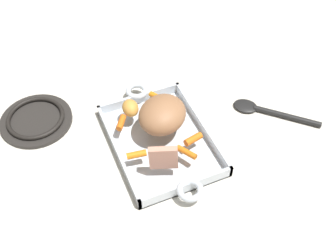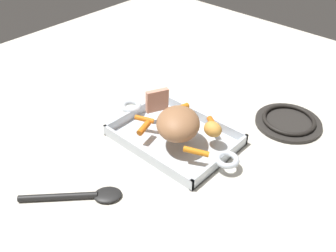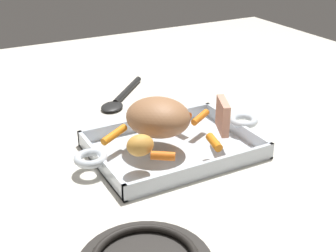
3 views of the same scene
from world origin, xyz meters
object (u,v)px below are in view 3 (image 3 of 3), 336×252
at_px(roasting_dish, 173,147).
at_px(baby_carrot_center_left, 214,142).
at_px(baby_carrot_northeast, 114,135).
at_px(baby_carrot_short, 181,114).
at_px(baby_carrot_northwest, 163,156).
at_px(roast_slice_thin, 223,116).
at_px(serving_spoon, 120,98).
at_px(baby_carrot_long, 200,117).
at_px(pork_roast, 158,117).
at_px(potato_corner, 140,145).

distance_m(roasting_dish, baby_carrot_center_left, 0.10).
bearing_deg(baby_carrot_northeast, roasting_dish, -21.12).
bearing_deg(baby_carrot_short, roasting_dish, -130.65).
xyz_separation_m(baby_carrot_center_left, baby_carrot_northwest, (-0.11, -0.00, 0.00)).
relative_size(baby_carrot_northeast, baby_carrot_northwest, 1.49).
height_order(roast_slice_thin, baby_carrot_short, roast_slice_thin).
distance_m(baby_carrot_northeast, baby_carrot_northwest, 0.13).
height_order(baby_carrot_northeast, serving_spoon, baby_carrot_northeast).
relative_size(roasting_dish, baby_carrot_long, 7.62).
height_order(roasting_dish, baby_carrot_northwest, baby_carrot_northwest).
bearing_deg(baby_carrot_long, roasting_dish, -158.77).
bearing_deg(baby_carrot_long, baby_carrot_northwest, -142.86).
height_order(pork_roast, baby_carrot_short, pork_roast).
bearing_deg(baby_carrot_center_left, pork_roast, 126.34).
bearing_deg(baby_carrot_northeast, baby_carrot_center_left, -38.37).
xyz_separation_m(potato_corner, serving_spoon, (0.11, 0.36, -0.05)).
height_order(baby_carrot_center_left, serving_spoon, baby_carrot_center_left).
bearing_deg(baby_carrot_northwest, potato_corner, 128.32).
xyz_separation_m(baby_carrot_northeast, potato_corner, (0.02, -0.09, 0.01)).
bearing_deg(baby_carrot_short, baby_carrot_northwest, -129.80).
bearing_deg(baby_carrot_northeast, baby_carrot_northwest, -70.44).
bearing_deg(potato_corner, baby_carrot_center_left, -14.02).
bearing_deg(baby_carrot_long, baby_carrot_center_left, -109.29).
distance_m(roast_slice_thin, baby_carrot_center_left, 0.08).
bearing_deg(baby_carrot_center_left, baby_carrot_long, 70.71).
distance_m(baby_carrot_short, baby_carrot_northeast, 0.17).
bearing_deg(baby_carrot_short, baby_carrot_center_left, -94.00).
xyz_separation_m(baby_carrot_short, potato_corner, (-0.15, -0.11, 0.01)).
bearing_deg(potato_corner, baby_carrot_northeast, 100.10).
distance_m(baby_carrot_center_left, baby_carrot_northwest, 0.11).
distance_m(baby_carrot_center_left, serving_spoon, 0.40).
bearing_deg(baby_carrot_northeast, serving_spoon, 64.90).
height_order(baby_carrot_long, baby_carrot_northwest, same).
bearing_deg(baby_carrot_short, potato_corner, -143.74).
bearing_deg(serving_spoon, baby_carrot_northeast, 18.59).
bearing_deg(pork_roast, baby_carrot_short, 30.99).
distance_m(pork_roast, baby_carrot_center_left, 0.12).
relative_size(baby_carrot_center_left, baby_carrot_long, 0.87).
height_order(pork_roast, potato_corner, pork_roast).
height_order(baby_carrot_short, serving_spoon, baby_carrot_short).
height_order(baby_carrot_northwest, serving_spoon, baby_carrot_northwest).
distance_m(roast_slice_thin, serving_spoon, 0.36).
distance_m(roast_slice_thin, baby_carrot_northwest, 0.17).
xyz_separation_m(baby_carrot_center_left, serving_spoon, (-0.03, 0.39, -0.04)).
xyz_separation_m(roasting_dish, baby_carrot_center_left, (0.05, -0.08, 0.04)).
height_order(baby_carrot_long, baby_carrot_northeast, baby_carrot_northeast).
bearing_deg(pork_roast, serving_spoon, 82.25).
bearing_deg(pork_roast, baby_carrot_northwest, -112.65).
height_order(pork_roast, baby_carrot_northwest, pork_roast).
height_order(roasting_dish, potato_corner, potato_corner).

